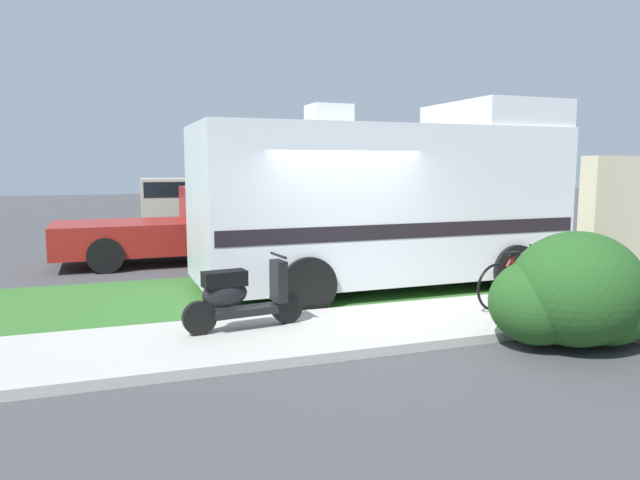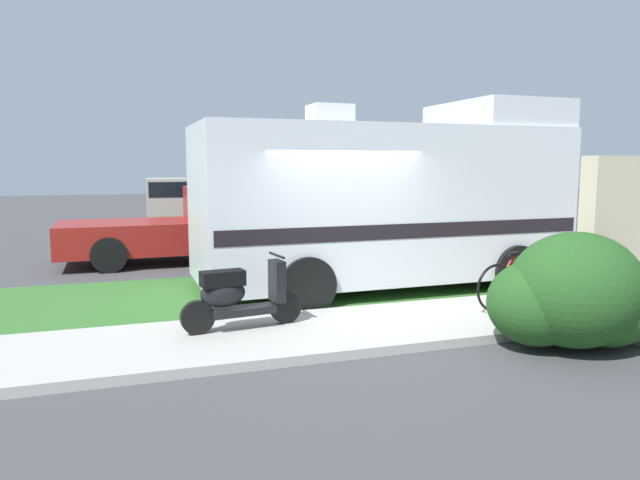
{
  "view_description": "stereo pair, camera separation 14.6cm",
  "coord_description": "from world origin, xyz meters",
  "px_view_note": "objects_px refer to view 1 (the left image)",
  "views": [
    {
      "loc": [
        -3.35,
        -8.27,
        2.28
      ],
      "look_at": [
        -0.32,
        0.3,
        1.1
      ],
      "focal_mm": 32.56,
      "sensor_mm": 36.0,
      "label": 1
    },
    {
      "loc": [
        -3.21,
        -8.31,
        2.28
      ],
      "look_at": [
        -0.32,
        0.3,
        1.1
      ],
      "focal_mm": 32.56,
      "sensor_mm": 36.0,
      "label": 2
    }
  ],
  "objects_px": {
    "bicycle": "(521,281)",
    "pickup_truck_far": "(209,207)",
    "motorhome_rv": "(385,200)",
    "scooter": "(240,295)",
    "bottle_green": "(611,296)",
    "pickup_truck_near": "(200,221)"
  },
  "relations": [
    {
      "from": "bicycle",
      "to": "motorhome_rv",
      "type": "bearing_deg",
      "value": 116.49
    },
    {
      "from": "motorhome_rv",
      "to": "scooter",
      "type": "xyz_separation_m",
      "value": [
        -3.12,
        -2.13,
        -1.06
      ]
    },
    {
      "from": "bottle_green",
      "to": "pickup_truck_near",
      "type": "bearing_deg",
      "value": 127.65
    },
    {
      "from": "scooter",
      "to": "bicycle",
      "type": "xyz_separation_m",
      "value": [
        4.29,
        -0.22,
        -0.06
      ]
    },
    {
      "from": "scooter",
      "to": "bottle_green",
      "type": "height_order",
      "value": "scooter"
    },
    {
      "from": "motorhome_rv",
      "to": "pickup_truck_far",
      "type": "height_order",
      "value": "motorhome_rv"
    },
    {
      "from": "scooter",
      "to": "pickup_truck_far",
      "type": "height_order",
      "value": "pickup_truck_far"
    },
    {
      "from": "bicycle",
      "to": "pickup_truck_far",
      "type": "bearing_deg",
      "value": 105.85
    },
    {
      "from": "scooter",
      "to": "pickup_truck_near",
      "type": "relative_size",
      "value": 0.31
    },
    {
      "from": "scooter",
      "to": "pickup_truck_near",
      "type": "height_order",
      "value": "pickup_truck_near"
    },
    {
      "from": "motorhome_rv",
      "to": "scooter",
      "type": "height_order",
      "value": "motorhome_rv"
    },
    {
      "from": "pickup_truck_near",
      "to": "bottle_green",
      "type": "height_order",
      "value": "pickup_truck_near"
    },
    {
      "from": "pickup_truck_far",
      "to": "bottle_green",
      "type": "relative_size",
      "value": 20.71
    },
    {
      "from": "pickup_truck_near",
      "to": "bottle_green",
      "type": "xyz_separation_m",
      "value": [
        5.43,
        -7.04,
        -0.71
      ]
    },
    {
      "from": "motorhome_rv",
      "to": "scooter",
      "type": "distance_m",
      "value": 3.93
    },
    {
      "from": "pickup_truck_near",
      "to": "bottle_green",
      "type": "distance_m",
      "value": 8.92
    },
    {
      "from": "pickup_truck_far",
      "to": "scooter",
      "type": "bearing_deg",
      "value": -96.58
    },
    {
      "from": "pickup_truck_near",
      "to": "pickup_truck_far",
      "type": "height_order",
      "value": "pickup_truck_far"
    },
    {
      "from": "scooter",
      "to": "bottle_green",
      "type": "relative_size",
      "value": 6.44
    },
    {
      "from": "scooter",
      "to": "pickup_truck_far",
      "type": "distance_m",
      "value": 10.68
    },
    {
      "from": "motorhome_rv",
      "to": "bottle_green",
      "type": "distance_m",
      "value": 4.01
    },
    {
      "from": "bicycle",
      "to": "pickup_truck_far",
      "type": "distance_m",
      "value": 11.26
    }
  ]
}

